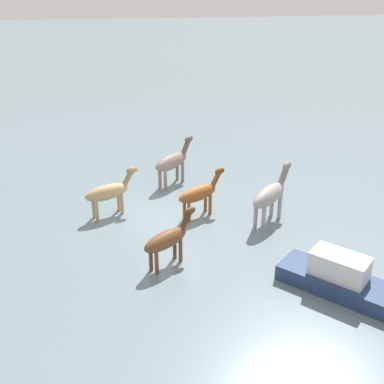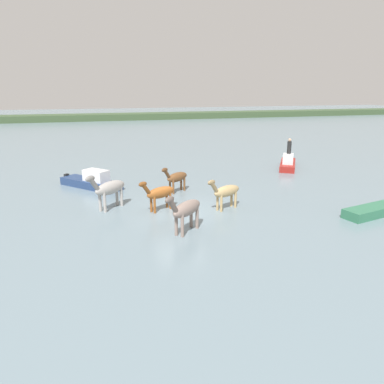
{
  "view_description": "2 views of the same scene",
  "coord_description": "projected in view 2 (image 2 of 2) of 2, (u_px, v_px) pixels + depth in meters",
  "views": [
    {
      "loc": [
        2.25,
        15.72,
        8.22
      ],
      "look_at": [
        -0.85,
        -0.22,
        0.82
      ],
      "focal_mm": 43.43,
      "sensor_mm": 36.0,
      "label": 1
    },
    {
      "loc": [
        -4.35,
        -17.13,
        6.05
      ],
      "look_at": [
        0.5,
        -0.47,
        1.07
      ],
      "focal_mm": 33.64,
      "sensor_mm": 36.0,
      "label": 2
    }
  ],
  "objects": [
    {
      "name": "distant_shoreline",
      "position": [
        108.0,
        120.0,
        72.81
      ],
      "size": [
        187.21,
        6.0,
        2.4
      ],
      "primitive_type": "cube",
      "color": "#384C2F",
      "rests_on": "ground_plane"
    },
    {
      "name": "horse_dun_straggler",
      "position": [
        109.0,
        188.0,
        18.52
      ],
      "size": [
        2.22,
        2.05,
        2.03
      ],
      "rotation": [
        0.0,
        0.0,
        3.87
      ],
      "color": "#9E9993",
      "rests_on": "ground_plane"
    },
    {
      "name": "person_boatman_standing",
      "position": [
        289.0,
        147.0,
        28.01
      ],
      "size": [
        0.32,
        0.32,
        1.19
      ],
      "color": "black",
      "rests_on": "boat_motor_center"
    },
    {
      "name": "boat_dinghy_port",
      "position": [
        374.0,
        212.0,
        17.9
      ],
      "size": [
        3.85,
        1.72,
        0.71
      ],
      "rotation": [
        0.0,
        0.0,
        3.35
      ],
      "color": "#2D6B4C",
      "rests_on": "ground_plane"
    },
    {
      "name": "horse_dark_mare",
      "position": [
        226.0,
        191.0,
        18.53
      ],
      "size": [
        2.18,
        1.25,
        1.74
      ],
      "rotation": [
        0.0,
        0.0,
        3.57
      ],
      "color": "tan",
      "rests_on": "ground_plane"
    },
    {
      "name": "ground_plane",
      "position": [
        180.0,
        210.0,
        18.65
      ],
      "size": [
        208.01,
        208.01,
        0.0
      ],
      "primitive_type": "plane",
      "color": "slate"
    },
    {
      "name": "horse_lead",
      "position": [
        159.0,
        193.0,
        18.32
      ],
      "size": [
        2.11,
        1.34,
        1.72
      ],
      "rotation": [
        0.0,
        0.0,
        3.63
      ],
      "color": "brown",
      "rests_on": "ground_plane"
    },
    {
      "name": "boat_tender_starboard",
      "position": [
        92.0,
        183.0,
        22.87
      ],
      "size": [
        3.85,
        4.13,
        1.33
      ],
      "rotation": [
        0.0,
        0.0,
        5.44
      ],
      "color": "navy",
      "rests_on": "ground_plane"
    },
    {
      "name": "boat_motor_center",
      "position": [
        288.0,
        164.0,
        28.44
      ],
      "size": [
        3.07,
        3.95,
        1.32
      ],
      "rotation": [
        0.0,
        0.0,
        4.15
      ],
      "color": "maroon",
      "rests_on": "ground_plane"
    },
    {
      "name": "horse_pinto_flank",
      "position": [
        186.0,
        209.0,
        15.46
      ],
      "size": [
        2.13,
        1.93,
        1.94
      ],
      "rotation": [
        0.0,
        0.0,
        3.86
      ],
      "color": "gray",
      "rests_on": "ground_plane"
    },
    {
      "name": "horse_gray_outer",
      "position": [
        176.0,
        177.0,
        21.63
      ],
      "size": [
        1.97,
        1.48,
        1.67
      ],
      "rotation": [
        0.0,
        0.0,
        3.74
      ],
      "color": "brown",
      "rests_on": "ground_plane"
    }
  ]
}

